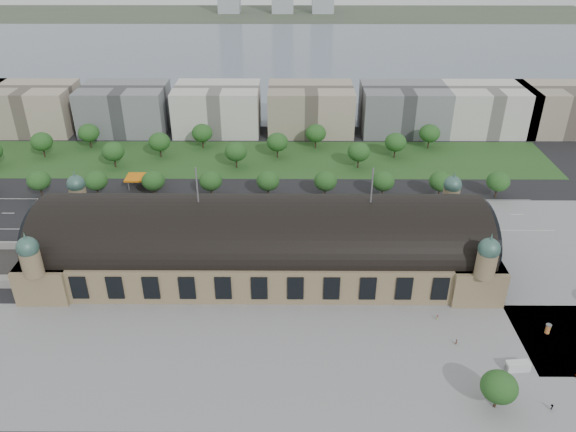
{
  "coord_description": "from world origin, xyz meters",
  "views": [
    {
      "loc": [
        9.45,
        -158.15,
        109.09
      ],
      "look_at": [
        8.57,
        11.43,
        14.0
      ],
      "focal_mm": 35.0,
      "sensor_mm": 36.0,
      "label": 1
    }
  ],
  "objects_px": {
    "traffic_car_4": "(293,221)",
    "parked_car_6": "(209,229)",
    "parked_car_5": "(180,234)",
    "traffic_car_1": "(85,201)",
    "bus_west": "(266,219)",
    "petrol_station": "(147,178)",
    "traffic_car_6": "(433,212)",
    "pedestrian_3": "(576,376)",
    "parked_car_4": "(158,229)",
    "bus_east": "(331,225)",
    "parked_car_1": "(78,234)",
    "parked_car_0": "(69,234)",
    "bus_mid": "(258,220)",
    "advertising_column": "(548,329)",
    "parked_car_3": "(154,229)",
    "traffic_car_2": "(130,218)",
    "pedestrian_0": "(437,318)",
    "traffic_car_3": "(169,202)",
    "parked_car_2": "(127,234)",
    "van_south": "(516,366)",
    "pedestrian_1": "(456,342)"
  },
  "relations": [
    {
      "from": "bus_mid",
      "to": "bus_east",
      "type": "bearing_deg",
      "value": -95.55
    },
    {
      "from": "parked_car_1",
      "to": "bus_east",
      "type": "distance_m",
      "value": 95.18
    },
    {
      "from": "bus_east",
      "to": "traffic_car_2",
      "type": "bearing_deg",
      "value": 81.01
    },
    {
      "from": "advertising_column",
      "to": "traffic_car_2",
      "type": "bearing_deg",
      "value": 154.38
    },
    {
      "from": "parked_car_5",
      "to": "parked_car_6",
      "type": "distance_m",
      "value": 11.09
    },
    {
      "from": "advertising_column",
      "to": "parked_car_4",
      "type": "bearing_deg",
      "value": 155.18
    },
    {
      "from": "van_south",
      "to": "bus_east",
      "type": "bearing_deg",
      "value": 115.54
    },
    {
      "from": "parked_car_3",
      "to": "bus_east",
      "type": "xyz_separation_m",
      "value": [
        67.46,
        2.4,
        0.83
      ]
    },
    {
      "from": "bus_east",
      "to": "parked_car_2",
      "type": "bearing_deg",
      "value": 90.08
    },
    {
      "from": "bus_west",
      "to": "pedestrian_1",
      "type": "xyz_separation_m",
      "value": [
        56.18,
        -68.79,
        -0.56
      ]
    },
    {
      "from": "parked_car_5",
      "to": "advertising_column",
      "type": "xyz_separation_m",
      "value": [
        115.61,
        -53.65,
        0.92
      ]
    },
    {
      "from": "pedestrian_0",
      "to": "traffic_car_3",
      "type": "bearing_deg",
      "value": 139.15
    },
    {
      "from": "traffic_car_1",
      "to": "parked_car_5",
      "type": "relative_size",
      "value": 0.97
    },
    {
      "from": "traffic_car_4",
      "to": "parked_car_5",
      "type": "height_order",
      "value": "parked_car_5"
    },
    {
      "from": "parked_car_3",
      "to": "advertising_column",
      "type": "distance_m",
      "value": 138.63
    },
    {
      "from": "parked_car_0",
      "to": "traffic_car_1",
      "type": "bearing_deg",
      "value": 161.8
    },
    {
      "from": "bus_west",
      "to": "pedestrian_3",
      "type": "height_order",
      "value": "bus_west"
    },
    {
      "from": "petrol_station",
      "to": "traffic_car_6",
      "type": "distance_m",
      "value": 123.24
    },
    {
      "from": "parked_car_6",
      "to": "advertising_column",
      "type": "height_order",
      "value": "advertising_column"
    },
    {
      "from": "traffic_car_1",
      "to": "traffic_car_6",
      "type": "distance_m",
      "value": 142.38
    },
    {
      "from": "parked_car_0",
      "to": "parked_car_4",
      "type": "xyz_separation_m",
      "value": [
        32.58,
        4.0,
        -0.14
      ]
    },
    {
      "from": "parked_car_6",
      "to": "bus_west",
      "type": "bearing_deg",
      "value": 73.54
    },
    {
      "from": "bus_mid",
      "to": "advertising_column",
      "type": "xyz_separation_m",
      "value": [
        86.86,
        -62.71,
        -0.07
      ]
    },
    {
      "from": "traffic_car_2",
      "to": "traffic_car_4",
      "type": "height_order",
      "value": "traffic_car_2"
    },
    {
      "from": "traffic_car_3",
      "to": "parked_car_1",
      "type": "distance_m",
      "value": 38.9
    },
    {
      "from": "parked_car_0",
      "to": "van_south",
      "type": "xyz_separation_m",
      "value": [
        143.09,
        -68.43,
        0.49
      ]
    },
    {
      "from": "parked_car_4",
      "to": "bus_east",
      "type": "relative_size",
      "value": 0.36
    },
    {
      "from": "parked_car_6",
      "to": "traffic_car_1",
      "type": "bearing_deg",
      "value": -144.23
    },
    {
      "from": "traffic_car_2",
      "to": "parked_car_3",
      "type": "height_order",
      "value": "traffic_car_2"
    },
    {
      "from": "parked_car_6",
      "to": "bus_west",
      "type": "relative_size",
      "value": 0.53
    },
    {
      "from": "pedestrian_1",
      "to": "parked_car_2",
      "type": "bearing_deg",
      "value": 79.0
    },
    {
      "from": "bus_west",
      "to": "pedestrian_0",
      "type": "xyz_separation_m",
      "value": [
        53.27,
        -58.03,
        -0.66
      ]
    },
    {
      "from": "petrol_station",
      "to": "bus_east",
      "type": "xyz_separation_m",
      "value": [
        78.95,
        -38.28,
        -1.4
      ]
    },
    {
      "from": "traffic_car_1",
      "to": "bus_west",
      "type": "xyz_separation_m",
      "value": [
        75.87,
        -15.75,
        0.7
      ]
    },
    {
      "from": "traffic_car_4",
      "to": "parked_car_6",
      "type": "xyz_separation_m",
      "value": [
        -32.0,
        -6.59,
        0.19
      ]
    },
    {
      "from": "parked_car_3",
      "to": "parked_car_6",
      "type": "distance_m",
      "value": 20.98
    },
    {
      "from": "traffic_car_4",
      "to": "parked_car_3",
      "type": "distance_m",
      "value": 53.44
    },
    {
      "from": "parked_car_2",
      "to": "bus_east",
      "type": "distance_m",
      "value": 76.91
    },
    {
      "from": "traffic_car_4",
      "to": "advertising_column",
      "type": "height_order",
      "value": "advertising_column"
    },
    {
      "from": "parked_car_2",
      "to": "parked_car_3",
      "type": "height_order",
      "value": "parked_car_2"
    },
    {
      "from": "parked_car_5",
      "to": "bus_east",
      "type": "relative_size",
      "value": 0.46
    },
    {
      "from": "parked_car_1",
      "to": "parked_car_0",
      "type": "bearing_deg",
      "value": -113.35
    },
    {
      "from": "petrol_station",
      "to": "pedestrian_3",
      "type": "distance_m",
      "value": 180.24
    },
    {
      "from": "petrol_station",
      "to": "advertising_column",
      "type": "bearing_deg",
      "value": -35.41
    },
    {
      "from": "parked_car_1",
      "to": "van_south",
      "type": "height_order",
      "value": "van_south"
    },
    {
      "from": "traffic_car_1",
      "to": "van_south",
      "type": "bearing_deg",
      "value": -119.17
    },
    {
      "from": "parked_car_3",
      "to": "pedestrian_3",
      "type": "distance_m",
      "value": 147.28
    },
    {
      "from": "parked_car_4",
      "to": "traffic_car_1",
      "type": "bearing_deg",
      "value": -142.14
    },
    {
      "from": "traffic_car_4",
      "to": "parked_car_6",
      "type": "height_order",
      "value": "parked_car_6"
    },
    {
      "from": "parked_car_5",
      "to": "traffic_car_2",
      "type": "bearing_deg",
      "value": -147.11
    }
  ]
}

